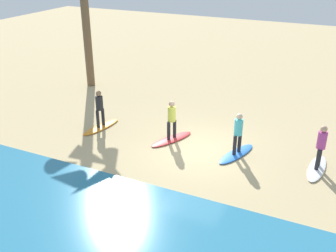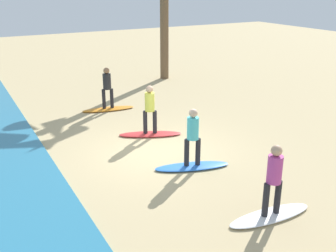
# 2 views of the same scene
# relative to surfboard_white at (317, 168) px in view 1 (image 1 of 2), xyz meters

# --- Properties ---
(ground_plane) EXTENTS (60.00, 60.00, 0.00)m
(ground_plane) POSITION_rel_surfboard_white_xyz_m (4.38, 0.51, -0.04)
(ground_plane) COLOR tan
(surfboard_white) EXTENTS (0.70, 2.13, 0.09)m
(surfboard_white) POSITION_rel_surfboard_white_xyz_m (0.00, 0.00, 0.00)
(surfboard_white) COLOR white
(surfboard_white) RESTS_ON ground
(surfer_white) EXTENTS (0.32, 0.46, 1.64)m
(surfer_white) POSITION_rel_surfboard_white_xyz_m (0.00, 0.00, 0.99)
(surfer_white) COLOR #232328
(surfer_white) RESTS_ON surfboard_white
(surfboard_blue) EXTENTS (1.18, 2.17, 0.09)m
(surfboard_blue) POSITION_rel_surfboard_white_xyz_m (2.93, 0.19, 0.00)
(surfboard_blue) COLOR blue
(surfboard_blue) RESTS_ON ground
(surfer_blue) EXTENTS (0.32, 0.44, 1.64)m
(surfer_blue) POSITION_rel_surfboard_white_xyz_m (2.93, 0.19, 0.99)
(surfer_blue) COLOR #232328
(surfer_blue) RESTS_ON surfboard_blue
(surfboard_red) EXTENTS (1.37, 2.15, 0.09)m
(surfboard_red) POSITION_rel_surfboard_white_xyz_m (5.72, 0.11, 0.00)
(surfboard_red) COLOR red
(surfboard_red) RESTS_ON ground
(surfer_red) EXTENTS (0.32, 0.43, 1.64)m
(surfer_red) POSITION_rel_surfboard_white_xyz_m (5.72, 0.11, 0.99)
(surfer_red) COLOR #232328
(surfer_red) RESTS_ON surfboard_red
(surfboard_orange) EXTENTS (0.92, 2.17, 0.09)m
(surfboard_orange) POSITION_rel_surfboard_white_xyz_m (9.04, 0.34, 0.00)
(surfboard_orange) COLOR orange
(surfboard_orange) RESTS_ON ground
(surfer_orange) EXTENTS (0.32, 0.45, 1.64)m
(surfer_orange) POSITION_rel_surfboard_white_xyz_m (9.04, 0.34, 0.99)
(surfer_orange) COLOR #232328
(surfer_orange) RESTS_ON surfboard_orange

